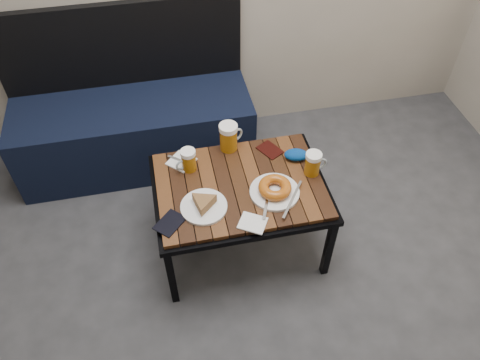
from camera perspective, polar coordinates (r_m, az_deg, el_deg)
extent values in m
cube|color=black|center=(2.96, -12.53, 5.59)|extent=(1.40, 0.50, 0.45)
cube|color=black|center=(2.88, -14.37, 15.67)|extent=(1.40, 0.05, 0.50)
cube|color=black|center=(2.27, -8.35, -11.60)|extent=(0.04, 0.03, 0.42)
cube|color=black|center=(2.38, 10.76, -8.18)|extent=(0.03, 0.03, 0.42)
cube|color=black|center=(2.61, -9.68, -1.23)|extent=(0.04, 0.04, 0.42)
cube|color=black|center=(2.71, 6.86, 1.32)|extent=(0.03, 0.04, 0.42)
cube|color=black|center=(2.28, 0.00, -1.11)|extent=(0.84, 0.62, 0.03)
cube|color=#3A210D|center=(2.26, 0.00, -0.67)|extent=(0.80, 0.58, 0.02)
cylinder|color=#9C5E0C|center=(2.30, -6.25, 2.24)|extent=(0.09, 0.09, 0.10)
cylinder|color=white|center=(2.26, -6.38, 3.32)|extent=(0.07, 0.07, 0.02)
torus|color=#8C999E|center=(2.29, -7.16, 1.83)|extent=(0.06, 0.03, 0.06)
cylinder|color=#9C5E0C|center=(2.39, -1.42, 5.00)|extent=(0.12, 0.12, 0.12)
cylinder|color=white|center=(2.34, -1.45, 6.38)|extent=(0.09, 0.09, 0.03)
torus|color=#8C999E|center=(2.42, -0.43, 5.54)|extent=(0.07, 0.05, 0.08)
cylinder|color=#9C5E0C|center=(2.30, 8.82, 1.80)|extent=(0.08, 0.08, 0.10)
cylinder|color=white|center=(2.25, 9.00, 2.93)|extent=(0.08, 0.08, 0.02)
torus|color=#8C999E|center=(2.31, 9.82, 2.00)|extent=(0.06, 0.02, 0.06)
cylinder|color=white|center=(2.16, -4.43, -3.27)|extent=(0.22, 0.22, 0.01)
cylinder|color=white|center=(2.21, 4.23, -1.47)|extent=(0.24, 0.24, 0.02)
torus|color=#9A4D0E|center=(2.19, 4.27, -0.90)|extent=(0.16, 0.16, 0.05)
cube|color=#A5A8AD|center=(2.18, 6.41, -2.32)|extent=(0.15, 0.21, 0.00)
cube|color=#A5A8AD|center=(2.15, 3.26, -2.85)|extent=(0.08, 0.17, 0.00)
cube|color=white|center=(2.37, -7.16, 2.25)|extent=(0.17, 0.17, 0.01)
cube|color=#A5A8AD|center=(2.37, -7.17, 2.35)|extent=(0.13, 0.11, 0.00)
cube|color=white|center=(2.10, 1.55, -5.27)|extent=(0.15, 0.15, 0.01)
cube|color=black|center=(2.12, -8.54, -5.21)|extent=(0.16, 0.16, 0.01)
cube|color=black|center=(2.42, 3.67, 3.68)|extent=(0.14, 0.15, 0.01)
ellipsoid|color=#050D8D|center=(2.37, 6.84, 3.07)|extent=(0.13, 0.10, 0.05)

